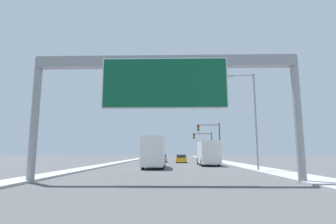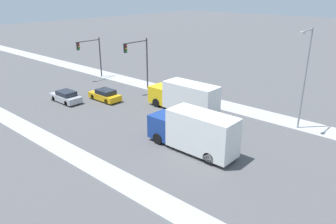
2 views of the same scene
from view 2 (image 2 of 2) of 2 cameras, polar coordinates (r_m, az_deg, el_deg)
sidewalk_right at (r=54.08m, az=-11.94°, el=6.60°), size 3.00×120.00×0.15m
car_near_left at (r=40.67m, az=-10.92°, el=2.90°), size 1.81×4.30×1.39m
car_mid_right at (r=41.21m, az=-17.36°, el=2.56°), size 1.81×4.35×1.40m
truck_box_primary at (r=27.13m, az=4.61°, el=-3.38°), size 2.37×8.12×3.53m
truck_box_secondary at (r=36.10m, az=2.97°, el=2.67°), size 2.46×8.53×3.29m
traffic_light_near_intersection at (r=42.74m, az=-4.84°, el=9.49°), size 4.11×0.32×6.89m
traffic_light_mid_block at (r=50.35m, az=-12.99°, el=10.15°), size 4.14×0.32×6.06m
street_lamp_right at (r=32.41m, az=22.69°, el=6.30°), size 2.70×0.28×9.66m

